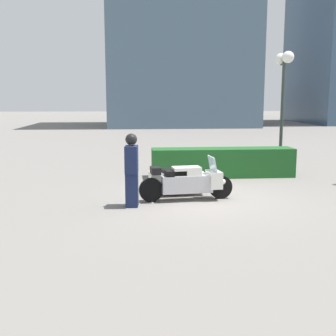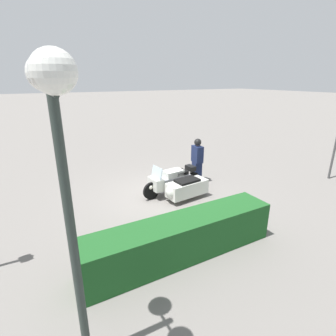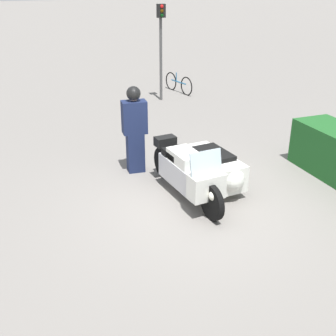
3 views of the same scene
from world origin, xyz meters
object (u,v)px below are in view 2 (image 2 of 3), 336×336
(twin_lamp_post, at_px, (57,127))
(officer_rider, at_px, (197,159))
(hedge_bush_curbside, at_px, (181,238))
(police_motorcycle, at_px, (178,184))

(twin_lamp_post, bearing_deg, officer_rider, -137.13)
(hedge_bush_curbside, distance_m, twin_lamp_post, 4.21)
(police_motorcycle, relative_size, twin_lamp_post, 0.58)
(hedge_bush_curbside, bearing_deg, officer_rider, -129.16)
(police_motorcycle, distance_m, twin_lamp_post, 6.77)
(police_motorcycle, height_order, twin_lamp_post, twin_lamp_post)
(police_motorcycle, distance_m, hedge_bush_curbside, 3.36)
(officer_rider, xyz_separation_m, hedge_bush_curbside, (3.09, 3.80, -0.47))
(officer_rider, height_order, twin_lamp_post, twin_lamp_post)
(officer_rider, xyz_separation_m, twin_lamp_post, (5.61, 5.21, 2.60))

